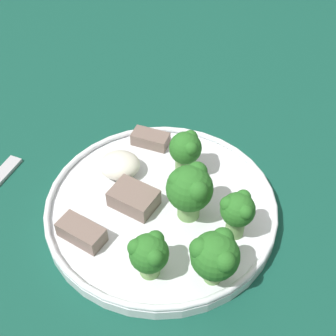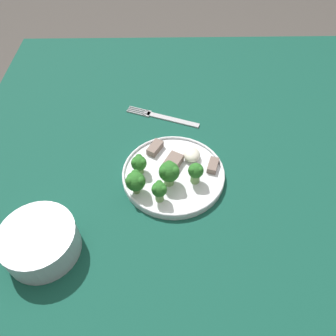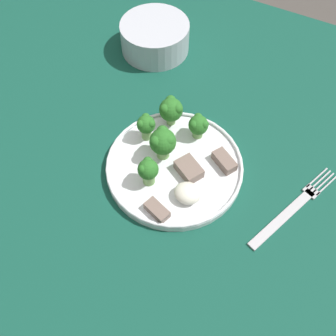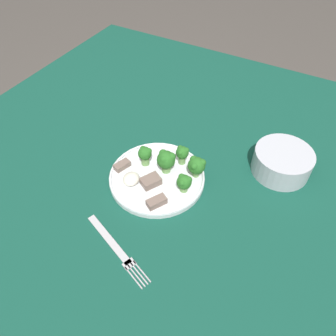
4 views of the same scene
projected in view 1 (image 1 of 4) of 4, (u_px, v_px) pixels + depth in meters
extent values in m
cube|color=#114738|center=(180.00, 184.00, 0.53)|extent=(1.31, 1.13, 0.03)
cylinder|color=white|center=(163.00, 209.00, 0.47)|extent=(0.23, 0.23, 0.01)
torus|color=white|center=(163.00, 204.00, 0.47)|extent=(0.23, 0.23, 0.01)
cylinder|color=#709E56|center=(237.00, 225.00, 0.44)|extent=(0.02, 0.02, 0.02)
sphere|color=#286B23|center=(240.00, 210.00, 0.42)|extent=(0.03, 0.03, 0.03)
sphere|color=#286B23|center=(230.00, 204.00, 0.42)|extent=(0.01, 0.01, 0.01)
sphere|color=#286B23|center=(247.00, 212.00, 0.41)|extent=(0.01, 0.01, 0.01)
sphere|color=#286B23|center=(245.00, 197.00, 0.42)|extent=(0.01, 0.01, 0.01)
cylinder|color=#709E56|center=(152.00, 266.00, 0.41)|extent=(0.02, 0.02, 0.02)
sphere|color=#286B23|center=(151.00, 253.00, 0.40)|extent=(0.03, 0.03, 0.03)
sphere|color=#286B23|center=(138.00, 248.00, 0.39)|extent=(0.02, 0.02, 0.02)
sphere|color=#286B23|center=(156.00, 257.00, 0.38)|extent=(0.02, 0.02, 0.02)
sphere|color=#286B23|center=(157.00, 239.00, 0.40)|extent=(0.02, 0.02, 0.02)
cylinder|color=#709E56|center=(186.00, 164.00, 0.49)|extent=(0.02, 0.02, 0.02)
sphere|color=#286B23|center=(187.00, 148.00, 0.48)|extent=(0.03, 0.03, 0.03)
sphere|color=#286B23|center=(177.00, 142.00, 0.47)|extent=(0.02, 0.02, 0.02)
sphere|color=#286B23|center=(192.00, 149.00, 0.46)|extent=(0.02, 0.02, 0.02)
sphere|color=#286B23|center=(192.00, 137.00, 0.48)|extent=(0.02, 0.02, 0.02)
cylinder|color=#709E56|center=(190.00, 207.00, 0.45)|extent=(0.02, 0.02, 0.02)
sphere|color=#286B23|center=(191.00, 188.00, 0.43)|extent=(0.04, 0.04, 0.04)
sphere|color=#286B23|center=(177.00, 181.00, 0.43)|extent=(0.02, 0.02, 0.02)
sphere|color=#286B23|center=(199.00, 191.00, 0.42)|extent=(0.02, 0.02, 0.02)
sphere|color=#286B23|center=(199.00, 172.00, 0.43)|extent=(0.02, 0.02, 0.02)
cylinder|color=#709E56|center=(215.00, 272.00, 0.40)|extent=(0.02, 0.02, 0.02)
sphere|color=#286B23|center=(217.00, 256.00, 0.39)|extent=(0.04, 0.04, 0.04)
sphere|color=#286B23|center=(202.00, 249.00, 0.38)|extent=(0.02, 0.02, 0.02)
sphere|color=#286B23|center=(227.00, 261.00, 0.37)|extent=(0.02, 0.02, 0.02)
sphere|color=#286B23|center=(225.00, 239.00, 0.39)|extent=(0.02, 0.02, 0.02)
cube|color=#756056|center=(135.00, 198.00, 0.46)|extent=(0.05, 0.05, 0.02)
cube|color=#756056|center=(83.00, 232.00, 0.44)|extent=(0.05, 0.04, 0.02)
cube|color=#756056|center=(152.00, 139.00, 0.53)|extent=(0.05, 0.03, 0.01)
ellipsoid|color=silver|center=(121.00, 165.00, 0.49)|extent=(0.04, 0.04, 0.02)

